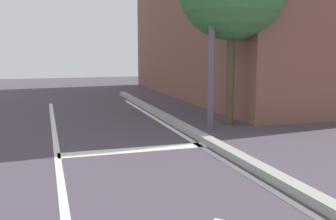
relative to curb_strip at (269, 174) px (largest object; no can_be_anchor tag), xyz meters
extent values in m
cube|color=silver|center=(-3.11, 0.00, -0.07)|extent=(0.12, 20.00, 0.01)
cube|color=silver|center=(-0.25, 0.00, -0.07)|extent=(0.12, 20.00, 0.01)
cube|color=silver|center=(-1.61, 2.34, -0.07)|extent=(3.01, 0.40, 0.01)
cube|color=#9B9E94|center=(0.00, 0.00, 0.00)|extent=(0.24, 24.00, 0.14)
cylinder|color=#5E5262|center=(0.69, 3.84, 2.47)|extent=(0.16, 0.16, 5.07)
cylinder|color=brown|center=(1.41, 4.24, 1.33)|extent=(0.22, 0.22, 2.81)
camera|label=1|loc=(-3.27, -5.09, 1.91)|focal=41.54mm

